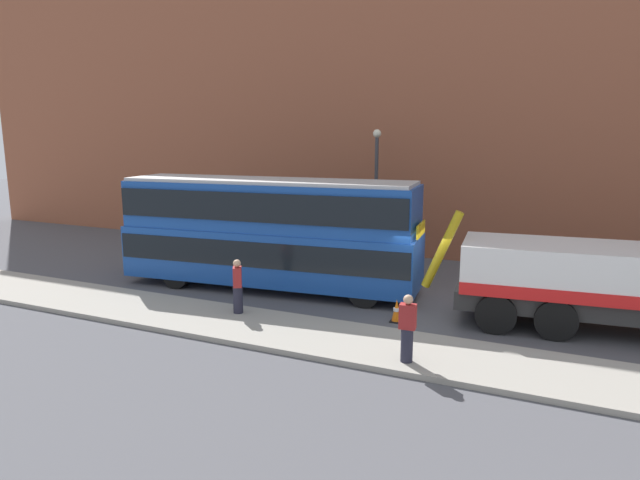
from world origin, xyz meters
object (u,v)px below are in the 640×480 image
Objects in this scene: traffic_cone_near_bus at (397,311)px; pedestrian_bystander at (407,329)px; double_decker_bus at (269,229)px; street_lamp at (376,184)px; recovery_tow_truck at (640,276)px; pedestrian_onlooker at (238,287)px.

pedestrian_bystander is at bearing -69.17° from traffic_cone_near_bus.
street_lamp reaches higher than double_decker_bus.
double_decker_bus is at bearing 163.02° from traffic_cone_near_bus.
recovery_tow_truck is 0.91× the size of double_decker_bus.
pedestrian_onlooker is at bearing -168.95° from recovery_tow_truck.
double_decker_bus reaches higher than traffic_cone_near_bus.
pedestrian_onlooker is (0.73, -3.28, -1.25)m from double_decker_bus.
double_decker_bus is 15.54× the size of traffic_cone_near_bus.
street_lamp is (1.39, 9.10, 2.49)m from pedestrian_onlooker.
pedestrian_onlooker is at bearing -83.04° from double_decker_bus.
pedestrian_bystander reaches higher than traffic_cone_near_bus.
pedestrian_bystander is (5.84, -1.50, 0.00)m from pedestrian_onlooker.
pedestrian_onlooker is 1.00× the size of pedestrian_bystander.
pedestrian_bystander is (6.56, -4.78, -1.25)m from double_decker_bus.
double_decker_bus is at bearing 174.71° from recovery_tow_truck.
double_decker_bus reaches higher than recovery_tow_truck.
street_lamp is (-3.25, 7.47, 3.13)m from traffic_cone_near_bus.
recovery_tow_truck is at bearing -52.13° from pedestrian_bystander.
pedestrian_bystander is 3.42m from traffic_cone_near_bus.
pedestrian_onlooker is 4.97m from traffic_cone_near_bus.
double_decker_bus is 5.92m from traffic_cone_near_bus.
traffic_cone_near_bus is (5.37, -1.64, -1.89)m from double_decker_bus.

